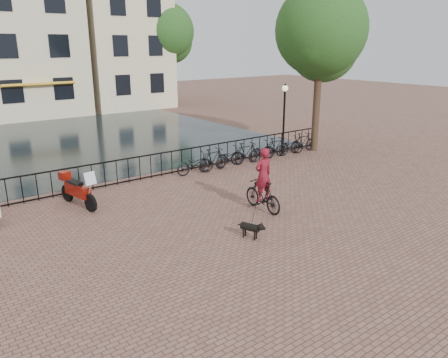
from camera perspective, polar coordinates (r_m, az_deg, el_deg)
ground at (r=12.35m, az=8.55°, el=-8.64°), size 100.00×100.00×0.00m
canal_water at (r=26.76m, az=-18.94°, el=4.78°), size 20.00×20.00×0.00m
railing at (r=18.26m, az=-9.54°, el=1.62°), size 20.00×0.05×1.02m
canal_house_mid at (r=38.61m, az=-25.50°, el=16.48°), size 8.00×9.50×11.80m
canal_house_right at (r=41.15m, az=-14.20°, el=18.57°), size 7.00×9.00×13.30m
tree_near_right at (r=22.86m, az=12.58°, el=18.43°), size 4.48×4.48×8.24m
tree_far_right at (r=40.06m, az=-7.52°, el=18.55°), size 4.76×4.76×8.76m
lamp_post at (r=21.79m, az=7.88°, el=9.25°), size 0.30×0.30×3.45m
cyclist at (r=14.43m, az=5.12°, el=-0.56°), size 0.81×1.85×2.51m
dog at (r=12.59m, az=3.42°, el=-6.59°), size 0.53×0.84×0.54m
motorcycle at (r=15.64m, az=-18.60°, el=-0.95°), size 0.83×2.04×1.42m
parked_bike_0 at (r=18.65m, az=-3.78°, el=1.99°), size 1.77×0.78×0.90m
parked_bike_1 at (r=19.16m, az=-1.42°, el=2.58°), size 1.70×0.65×1.00m
parked_bike_2 at (r=19.73m, az=0.82°, el=2.87°), size 1.76×0.72×0.90m
parked_bike_3 at (r=20.30m, az=2.94°, el=3.40°), size 1.72×0.73×1.00m
parked_bike_4 at (r=20.92m, az=4.93°, el=3.64°), size 1.74×0.67×0.90m
parked_bike_5 at (r=21.54m, az=6.82°, el=4.12°), size 1.68×0.55×1.00m
parked_bike_6 at (r=22.21m, az=8.59°, el=4.31°), size 1.77×0.77×0.90m
parked_bike_7 at (r=22.87m, az=10.27°, el=4.73°), size 1.69×0.59×1.00m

